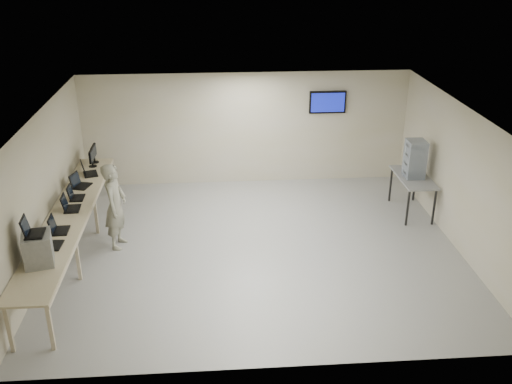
{
  "coord_description": "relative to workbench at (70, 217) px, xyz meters",
  "views": [
    {
      "loc": [
        -0.77,
        -9.99,
        5.69
      ],
      "look_at": [
        0.0,
        0.2,
        1.15
      ],
      "focal_mm": 40.0,
      "sensor_mm": 36.0,
      "label": 1
    }
  ],
  "objects": [
    {
      "name": "laptop_3",
      "position": [
        -0.05,
        0.71,
        0.15
      ],
      "size": [
        0.3,
        0.37,
        0.28
      ],
      "rotation": [
        0.0,
        0.0,
        0.03
      ],
      "color": "black",
      "rests_on": "workbench"
    },
    {
      "name": "laptop_1",
      "position": [
        -0.05,
        -0.71,
        0.15
      ],
      "size": [
        0.32,
        0.39,
        0.3
      ],
      "rotation": [
        0.0,
        0.0,
        0.04
      ],
      "color": "black",
      "rests_on": "workbench"
    },
    {
      "name": "side_table",
      "position": [
        7.19,
        1.39,
        -0.02
      ],
      "size": [
        0.68,
        1.46,
        0.88
      ],
      "color": "gray",
      "rests_on": "ground"
    },
    {
      "name": "room",
      "position": [
        3.62,
        0.06,
        0.58
      ],
      "size": [
        8.01,
        7.01,
        2.81
      ],
      "color": "#989898",
      "rests_on": "ground"
    },
    {
      "name": "monitor_far",
      "position": [
        -0.01,
        2.75,
        0.33
      ],
      "size": [
        0.19,
        0.42,
        0.42
      ],
      "color": "black",
      "rests_on": "workbench"
    },
    {
      "name": "laptop_on_box",
      "position": [
        -0.12,
        -1.8,
        0.67
      ],
      "size": [
        0.34,
        0.4,
        0.3
      ],
      "rotation": [
        0.0,
        0.0,
        0.09
      ],
      "color": "black",
      "rests_on": "equipment_box"
    },
    {
      "name": "laptop_2",
      "position": [
        -0.04,
        0.2,
        0.15
      ],
      "size": [
        0.34,
        0.4,
        0.3
      ],
      "rotation": [
        0.0,
        0.0,
        0.06
      ],
      "color": "black",
      "rests_on": "workbench"
    },
    {
      "name": "monitor_near",
      "position": [
        -0.01,
        2.49,
        0.32
      ],
      "size": [
        0.18,
        0.41,
        0.41
      ],
      "color": "black",
      "rests_on": "workbench"
    },
    {
      "name": "workbench",
      "position": [
        0.0,
        0.0,
        0.0
      ],
      "size": [
        0.76,
        6.0,
        0.9
      ],
      "color": "#BBB48F",
      "rests_on": "ground"
    },
    {
      "name": "laptop_5",
      "position": [
        -0.03,
        2.0,
        0.15
      ],
      "size": [
        0.43,
        0.47,
        0.31
      ],
      "rotation": [
        0.0,
        0.0,
        0.29
      ],
      "color": "black",
      "rests_on": "workbench"
    },
    {
      "name": "laptop_4",
      "position": [
        -0.07,
        1.32,
        0.15
      ],
      "size": [
        0.42,
        0.45,
        0.3
      ],
      "rotation": [
        0.0,
        0.0,
        -0.28
      ],
      "color": "black",
      "rests_on": "workbench"
    },
    {
      "name": "laptop_0",
      "position": [
        -0.04,
        -1.25,
        0.15
      ],
      "size": [
        0.32,
        0.39,
        0.29
      ],
      "rotation": [
        0.0,
        0.0,
        -0.04
      ],
      "color": "black",
      "rests_on": "workbench"
    },
    {
      "name": "equipment_box",
      "position": [
        -0.06,
        -1.8,
        0.34
      ],
      "size": [
        0.55,
        0.6,
        0.52
      ],
      "primitive_type": "cube",
      "rotation": [
        0.0,
        0.0,
        0.24
      ],
      "color": "gray",
      "rests_on": "workbench"
    },
    {
      "name": "soldier",
      "position": [
        0.82,
        0.33,
        0.06
      ],
      "size": [
        0.52,
        0.7,
        1.77
      ],
      "primitive_type": "imported",
      "rotation": [
        0.0,
        0.0,
        1.42
      ],
      "color": "#656859",
      "rests_on": "ground"
    },
    {
      "name": "storage_bins",
      "position": [
        7.17,
        1.39,
        0.47
      ],
      "size": [
        0.4,
        0.44,
        0.84
      ],
      "color": "gray",
      "rests_on": "side_table"
    }
  ]
}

